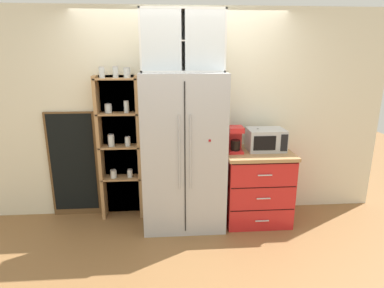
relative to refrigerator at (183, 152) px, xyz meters
name	(u,v)px	position (x,y,z in m)	size (l,w,h in m)	color
ground_plane	(184,222)	(0.00, -0.02, -0.91)	(10.84, 10.84, 0.00)	olive
wall_back_cream	(182,115)	(0.00, 0.38, 0.36)	(5.13, 0.10, 2.55)	silver
refrigerator	(183,152)	(0.00, 0.00, 0.00)	(0.94, 0.69, 1.82)	#B7BABF
pantry_shelf_column	(120,143)	(-0.77, 0.29, 0.04)	(0.55, 0.25, 1.88)	brown
counter_cabinet	(256,186)	(0.90, 0.02, -0.46)	(0.80, 0.66, 0.89)	red
microwave	(266,140)	(0.99, 0.07, 0.11)	(0.44, 0.33, 0.26)	#B7BABF
coffee_maker	(235,139)	(0.61, 0.03, 0.13)	(0.17, 0.20, 0.31)	red
mug_red	(260,149)	(0.90, -0.04, 0.02)	(0.12, 0.09, 0.08)	red
bottle_amber	(257,141)	(0.90, 0.08, 0.09)	(0.06, 0.06, 0.26)	brown
bottle_cobalt	(257,141)	(0.90, 0.09, 0.09)	(0.06, 0.06, 0.26)	navy
upper_cabinet	(182,41)	(0.00, 0.05, 1.23)	(0.90, 0.32, 0.65)	silver
chalkboard_menu	(74,165)	(-1.36, 0.31, -0.23)	(0.60, 0.04, 1.34)	brown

